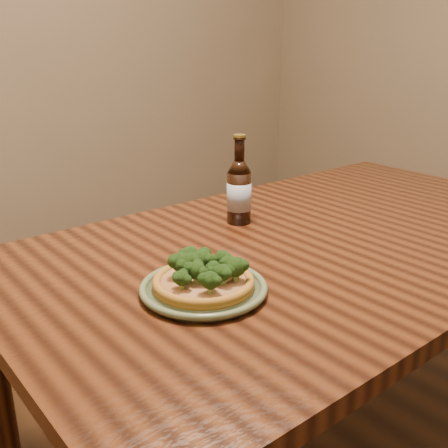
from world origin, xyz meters
TOP-DOWN VIEW (x-y plane):
  - table at (0.00, 0.10)m, footprint 1.60×0.90m
  - plate at (-0.42, 0.03)m, footprint 0.25×0.25m
  - pizza at (-0.42, 0.03)m, footprint 0.20×0.20m
  - beer_bottle at (-0.09, 0.30)m, footprint 0.07×0.07m

SIDE VIEW (x-z plane):
  - table at x=0.00m, z-range 0.28..1.03m
  - plate at x=-0.42m, z-range 0.75..0.77m
  - pizza at x=-0.42m, z-range 0.75..0.82m
  - beer_bottle at x=-0.09m, z-range 0.72..0.96m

